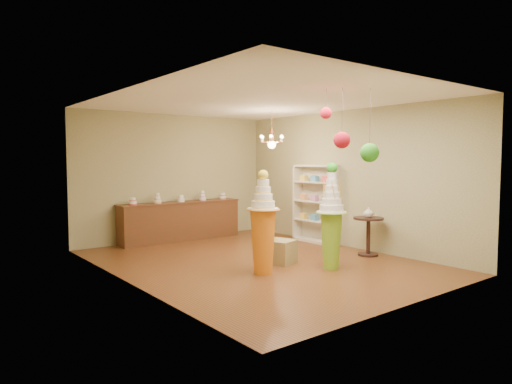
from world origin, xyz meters
TOP-DOWN VIEW (x-y plane):
  - floor at (0.00, 0.00)m, footprint 6.50×6.50m
  - ceiling at (0.00, 0.00)m, footprint 6.50×6.50m
  - wall_back at (0.00, 3.25)m, footprint 5.00×0.04m
  - wall_front at (0.00, -3.25)m, footprint 5.00×0.04m
  - wall_left at (-2.50, 0.00)m, footprint 0.04×6.50m
  - wall_right at (2.50, 0.00)m, footprint 0.04×6.50m
  - pedestal_green at (0.67, -1.24)m, footprint 0.65×0.65m
  - pedestal_orange at (-0.47, -0.75)m, footprint 0.63×0.63m
  - burlap_riser at (0.27, -0.35)m, footprint 0.60×0.60m
  - sideboard at (0.00, 2.97)m, footprint 3.04×0.54m
  - shelving_unit at (2.34, 0.80)m, footprint 0.33×1.20m
  - round_table at (2.10, -0.92)m, footprint 0.79×0.79m
  - vase at (2.10, -0.92)m, footprint 0.21×0.21m
  - pom_red_left at (0.05, -2.00)m, footprint 0.25×0.25m
  - pom_green_mid at (0.40, -2.25)m, footprint 0.29×0.29m
  - pom_red_right at (-0.08, -1.78)m, footprint 0.18×0.18m
  - chandelier at (1.17, 0.99)m, footprint 0.70×0.70m

SIDE VIEW (x-z plane):
  - floor at x=0.00m, z-range 0.00..0.00m
  - burlap_riser at x=0.27m, z-range 0.00..0.43m
  - sideboard at x=0.00m, z-range -0.10..1.06m
  - round_table at x=2.10m, z-range 0.11..0.88m
  - pedestal_orange at x=-0.47m, z-range -0.17..1.58m
  - pedestal_green at x=0.67m, z-range -0.19..1.68m
  - vase at x=2.10m, z-range 0.77..0.98m
  - shelving_unit at x=2.34m, z-range 0.00..1.80m
  - wall_back at x=0.00m, z-range 0.00..3.00m
  - wall_front at x=0.00m, z-range 0.00..3.00m
  - wall_left at x=-2.50m, z-range 0.00..3.00m
  - wall_right at x=2.50m, z-range 0.00..3.00m
  - pom_green_mid at x=0.40m, z-range 1.47..2.59m
  - pom_red_left at x=0.05m, z-range 1.76..2.67m
  - chandelier at x=1.17m, z-range 1.88..2.73m
  - pom_red_right at x=-0.08m, z-range 2.40..2.86m
  - ceiling at x=0.00m, z-range 3.00..3.00m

